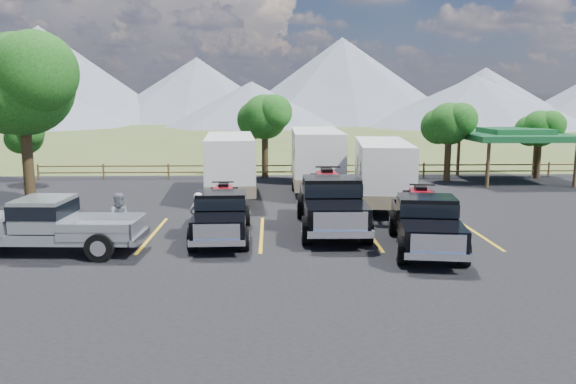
{
  "coord_description": "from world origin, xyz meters",
  "views": [
    {
      "loc": [
        -1.66,
        -16.28,
        4.99
      ],
      "look_at": [
        -1.02,
        4.0,
        1.6
      ],
      "focal_mm": 35.0,
      "sensor_mm": 36.0,
      "label": 1
    }
  ],
  "objects_px": {
    "rig_right": "(425,220)",
    "trailer_left": "(230,165)",
    "trailer_right": "(382,173)",
    "pavilion": "(515,136)",
    "trailer_center": "(316,160)",
    "person_a": "(198,217)",
    "rig_center": "(331,201)",
    "rig_left": "(222,213)",
    "person_b": "(121,219)",
    "pickup_silver": "(50,225)",
    "tree_big_nw": "(21,84)"
  },
  "relations": [
    {
      "from": "rig_right",
      "to": "trailer_left",
      "type": "xyz_separation_m",
      "value": [
        -7.19,
        9.99,
        0.67
      ]
    },
    {
      "from": "trailer_left",
      "to": "trailer_right",
      "type": "relative_size",
      "value": 1.03
    },
    {
      "from": "pavilion",
      "to": "trailer_left",
      "type": "distance_m",
      "value": 17.51
    },
    {
      "from": "pavilion",
      "to": "trailer_left",
      "type": "xyz_separation_m",
      "value": [
        -16.7,
        -5.15,
        -1.12
      ]
    },
    {
      "from": "pavilion",
      "to": "rig_right",
      "type": "distance_m",
      "value": 17.97
    },
    {
      "from": "rig_right",
      "to": "trailer_center",
      "type": "xyz_separation_m",
      "value": [
        -2.72,
        11.59,
        0.77
      ]
    },
    {
      "from": "rig_right",
      "to": "trailer_right",
      "type": "relative_size",
      "value": 0.71
    },
    {
      "from": "person_a",
      "to": "rig_right",
      "type": "bearing_deg",
      "value": 129.79
    },
    {
      "from": "person_a",
      "to": "rig_center",
      "type": "bearing_deg",
      "value": 158.07
    },
    {
      "from": "trailer_center",
      "to": "person_a",
      "type": "height_order",
      "value": "trailer_center"
    },
    {
      "from": "rig_center",
      "to": "person_a",
      "type": "bearing_deg",
      "value": -158.45
    },
    {
      "from": "trailer_left",
      "to": "trailer_right",
      "type": "bearing_deg",
      "value": -24.05
    },
    {
      "from": "rig_left",
      "to": "person_b",
      "type": "height_order",
      "value": "rig_left"
    },
    {
      "from": "rig_center",
      "to": "person_b",
      "type": "height_order",
      "value": "rig_center"
    },
    {
      "from": "trailer_center",
      "to": "person_a",
      "type": "bearing_deg",
      "value": -114.16
    },
    {
      "from": "pavilion",
      "to": "trailer_left",
      "type": "bearing_deg",
      "value": -162.85
    },
    {
      "from": "rig_center",
      "to": "rig_right",
      "type": "xyz_separation_m",
      "value": [
        2.86,
        -2.84,
        -0.13
      ]
    },
    {
      "from": "pavilion",
      "to": "person_a",
      "type": "height_order",
      "value": "pavilion"
    },
    {
      "from": "rig_left",
      "to": "pickup_silver",
      "type": "xyz_separation_m",
      "value": [
        -5.35,
        -1.96,
        0.04
      ]
    },
    {
      "from": "rig_center",
      "to": "trailer_right",
      "type": "relative_size",
      "value": 0.78
    },
    {
      "from": "pavilion",
      "to": "trailer_center",
      "type": "distance_m",
      "value": 12.78
    },
    {
      "from": "pickup_silver",
      "to": "trailer_center",
      "type": "bearing_deg",
      "value": 143.85
    },
    {
      "from": "trailer_center",
      "to": "person_b",
      "type": "relative_size",
      "value": 5.33
    },
    {
      "from": "rig_left",
      "to": "trailer_left",
      "type": "distance_m",
      "value": 8.35
    },
    {
      "from": "trailer_center",
      "to": "pickup_silver",
      "type": "height_order",
      "value": "trailer_center"
    },
    {
      "from": "tree_big_nw",
      "to": "person_a",
      "type": "distance_m",
      "value": 11.39
    },
    {
      "from": "pavilion",
      "to": "person_b",
      "type": "xyz_separation_m",
      "value": [
        -19.79,
        -14.34,
        -1.86
      ]
    },
    {
      "from": "pavilion",
      "to": "pickup_silver",
      "type": "relative_size",
      "value": 1.01
    },
    {
      "from": "tree_big_nw",
      "to": "trailer_center",
      "type": "relative_size",
      "value": 0.83
    },
    {
      "from": "trailer_center",
      "to": "pickup_silver",
      "type": "distance_m",
      "value": 15.25
    },
    {
      "from": "trailer_center",
      "to": "person_b",
      "type": "xyz_separation_m",
      "value": [
        -7.56,
        -10.78,
        -0.84
      ]
    },
    {
      "from": "person_a",
      "to": "tree_big_nw",
      "type": "bearing_deg",
      "value": -79.29
    },
    {
      "from": "trailer_left",
      "to": "tree_big_nw",
      "type": "bearing_deg",
      "value": -166.25
    },
    {
      "from": "rig_left",
      "to": "rig_right",
      "type": "height_order",
      "value": "rig_right"
    },
    {
      "from": "trailer_left",
      "to": "trailer_center",
      "type": "xyz_separation_m",
      "value": [
        4.47,
        1.6,
        0.1
      ]
    },
    {
      "from": "trailer_left",
      "to": "pickup_silver",
      "type": "bearing_deg",
      "value": -120.21
    },
    {
      "from": "trailer_right",
      "to": "rig_right",
      "type": "bearing_deg",
      "value": -83.87
    },
    {
      "from": "rig_center",
      "to": "trailer_right",
      "type": "height_order",
      "value": "trailer_right"
    },
    {
      "from": "pickup_silver",
      "to": "pavilion",
      "type": "bearing_deg",
      "value": 127.97
    },
    {
      "from": "pavilion",
      "to": "rig_left",
      "type": "bearing_deg",
      "value": -140.64
    },
    {
      "from": "trailer_left",
      "to": "person_a",
      "type": "xyz_separation_m",
      "value": [
        -0.5,
        -8.99,
        -0.76
      ]
    },
    {
      "from": "trailer_center",
      "to": "tree_big_nw",
      "type": "bearing_deg",
      "value": -160.67
    },
    {
      "from": "rig_center",
      "to": "trailer_center",
      "type": "height_order",
      "value": "trailer_center"
    },
    {
      "from": "rig_center",
      "to": "trailer_left",
      "type": "distance_m",
      "value": 8.37
    },
    {
      "from": "tree_big_nw",
      "to": "person_b",
      "type": "height_order",
      "value": "tree_big_nw"
    },
    {
      "from": "pavilion",
      "to": "rig_right",
      "type": "relative_size",
      "value": 1.01
    },
    {
      "from": "trailer_left",
      "to": "trailer_right",
      "type": "height_order",
      "value": "trailer_left"
    },
    {
      "from": "rig_right",
      "to": "person_a",
      "type": "height_order",
      "value": "rig_right"
    },
    {
      "from": "pavilion",
      "to": "person_b",
      "type": "relative_size",
      "value": 3.48
    },
    {
      "from": "rig_center",
      "to": "person_a",
      "type": "height_order",
      "value": "rig_center"
    }
  ]
}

